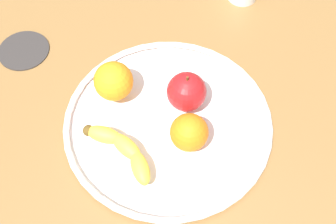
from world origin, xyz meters
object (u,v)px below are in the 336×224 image
Objects in this scene: orange_front_right at (113,81)px; orange_center at (189,132)px; ambient_coaster at (24,50)px; apple at (187,92)px; banana at (122,149)px; fruit_bowl at (168,123)px.

orange_center is at bearing 169.91° from orange_front_right.
ambient_coaster is (23.56, -1.07, -5.27)cm from orange_front_right.
apple is at bearing -162.08° from orange_front_right.
apple is at bearing -60.17° from orange_center.
orange_front_right reaches higher than banana.
orange_front_right is at bearing -4.06° from fruit_bowl.
fruit_bowl is at bearing -96.36° from banana.
banana is at bearing 126.82° from orange_front_right.
fruit_bowl is 5.23× the size of orange_front_right.
fruit_bowl is at bearing 176.91° from ambient_coaster.
ambient_coaster is (36.78, 3.21, -5.23)cm from apple.
banana reaches higher than fruit_bowl.
orange_center is at bearing 174.19° from ambient_coaster.
fruit_bowl is 7.00cm from apple.
orange_front_right is (13.22, 4.28, 0.04)cm from apple.
fruit_bowl reaches higher than ambient_coaster.
apple is 1.20× the size of orange_center.
orange_front_right reaches higher than fruit_bowl.
fruit_bowl is 10.86cm from banana.
orange_front_right reaches higher than orange_center.
orange_center is (-4.23, 7.38, -0.29)cm from apple.
banana reaches higher than ambient_coaster.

